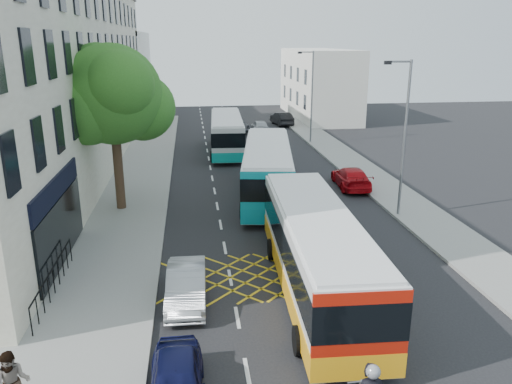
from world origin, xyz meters
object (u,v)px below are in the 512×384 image
object	(u,v)px
bus_mid	(267,170)
parked_car_blue	(176,383)
lamp_far	(311,92)
pedestrian_near	(13,384)
bus_near	(316,251)
red_hatchback	(351,177)
street_tree	(112,96)
distant_car_silver	(260,126)
bus_far	(227,133)
distant_car_grey	(236,125)
lamp_near	(403,131)
parked_car_silver	(186,285)
distant_car_dark	(282,119)

from	to	relation	value
bus_mid	parked_car_blue	xyz separation A→B (m)	(-5.02, -17.22, -1.09)
lamp_far	pedestrian_near	world-z (taller)	lamp_far
bus_mid	bus_near	bearing A→B (deg)	-81.39
parked_car_blue	red_hatchback	distance (m)	21.43
street_tree	bus_near	world-z (taller)	street_tree
bus_mid	distant_car_silver	world-z (taller)	bus_mid
lamp_far	bus_far	size ratio (longest dim) A/B	0.73
distant_car_grey	pedestrian_near	bearing A→B (deg)	-109.60
lamp_near	pedestrian_near	bearing A→B (deg)	-139.64
bus_mid	pedestrian_near	xyz separation A→B (m)	(-8.96, -17.27, -0.68)
lamp_near	red_hatchback	distance (m)	6.95
lamp_far	distant_car_grey	bearing A→B (deg)	132.08
lamp_near	street_tree	bearing A→B (deg)	168.60
parked_car_silver	distant_car_silver	bearing A→B (deg)	79.29
lamp_near	distant_car_dark	world-z (taller)	lamp_near
lamp_far	parked_car_silver	bearing A→B (deg)	-111.85
lamp_far	parked_car_blue	xyz separation A→B (m)	(-11.34, -32.94, -4.01)
parked_car_silver	red_hatchback	world-z (taller)	red_hatchback
bus_near	distant_car_dark	distance (m)	38.33
bus_mid	distant_car_silver	distance (m)	22.15
bus_mid	parked_car_blue	distance (m)	17.97
distant_car_dark	lamp_near	bearing A→B (deg)	83.75
parked_car_blue	parked_car_silver	bearing A→B (deg)	87.24
parked_car_blue	distant_car_silver	xyz separation A→B (m)	(7.64, 39.19, 0.02)
parked_car_silver	distant_car_grey	bearing A→B (deg)	83.26
bus_far	red_hatchback	distance (m)	13.59
bus_near	parked_car_blue	xyz separation A→B (m)	(-5.00, -5.32, -1.05)
parked_car_blue	bus_near	bearing A→B (deg)	46.67
distant_car_grey	street_tree	bearing A→B (deg)	-116.53
bus_far	parked_car_blue	distance (m)	30.40
bus_near	street_tree	bearing A→B (deg)	130.71
red_hatchback	pedestrian_near	xyz separation A→B (m)	(-14.58, -18.65, 0.36)
parked_car_blue	distant_car_grey	world-z (taller)	distant_car_grey
street_tree	distant_car_silver	world-z (taller)	street_tree
bus_mid	distant_car_dark	bearing A→B (deg)	86.54
lamp_far	red_hatchback	distance (m)	14.88
distant_car_silver	pedestrian_near	bearing A→B (deg)	72.05
street_tree	distant_car_grey	distance (m)	25.89
bus_near	pedestrian_near	size ratio (longest dim) A/B	6.55
bus_near	distant_car_silver	distance (m)	33.98
lamp_far	street_tree	bearing A→B (deg)	-130.81
distant_car_silver	pedestrian_near	size ratio (longest dim) A/B	2.13
lamp_near	bus_mid	distance (m)	8.17
lamp_near	lamp_far	world-z (taller)	same
lamp_far	distant_car_silver	distance (m)	8.28
street_tree	distant_car_grey	world-z (taller)	street_tree
distant_car_silver	street_tree	bearing A→B (deg)	63.19
bus_mid	parked_car_silver	bearing A→B (deg)	-103.06
bus_near	distant_car_silver	bearing A→B (deg)	87.91
bus_mid	distant_car_silver	size ratio (longest dim) A/B	3.19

